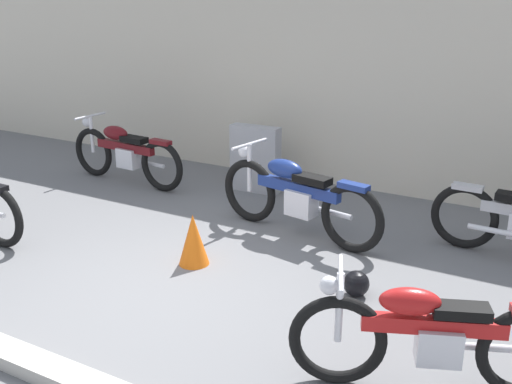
{
  "coord_description": "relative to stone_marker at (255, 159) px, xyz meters",
  "views": [
    {
      "loc": [
        3.3,
        -4.0,
        2.78
      ],
      "look_at": [
        0.15,
        1.66,
        0.55
      ],
      "focal_mm": 42.53,
      "sensor_mm": 36.0,
      "label": 1
    }
  ],
  "objects": [
    {
      "name": "curb_strip",
      "position": [
        0.66,
        -4.51,
        -0.41
      ],
      "size": [
        18.0,
        0.24,
        0.12
      ],
      "primitive_type": "cube",
      "color": "#B7B2A8",
      "rests_on": "ground_plane"
    },
    {
      "name": "motorcycle_red",
      "position": [
        3.24,
        -3.28,
        -0.03
      ],
      "size": [
        1.9,
        0.93,
        0.91
      ],
      "rotation": [
        0.0,
        0.0,
        3.53
      ],
      "color": "black",
      "rests_on": "ground_plane"
    },
    {
      "name": "motorcycle_blue",
      "position": [
        1.19,
        -1.15,
        0.01
      ],
      "size": [
        2.2,
        0.68,
        1.0
      ],
      "rotation": [
        0.0,
        0.0,
        2.96
      ],
      "color": "black",
      "rests_on": "ground_plane"
    },
    {
      "name": "ground_plane",
      "position": [
        0.66,
        -3.1,
        -0.47
      ],
      "size": [
        40.0,
        40.0,
        0.0
      ],
      "primitive_type": "plane",
      "color": "slate"
    },
    {
      "name": "motorcycle_maroon",
      "position": [
        -1.84,
        -0.6,
        -0.01
      ],
      "size": [
        2.1,
        0.59,
        0.94
      ],
      "rotation": [
        0.0,
        0.0,
        3.08
      ],
      "color": "black",
      "rests_on": "ground_plane"
    },
    {
      "name": "building_wall",
      "position": [
        0.66,
        0.96,
        1.02
      ],
      "size": [
        18.0,
        0.3,
        2.98
      ],
      "primitive_type": "cube",
      "color": "beige",
      "rests_on": "ground_plane"
    },
    {
      "name": "helmet",
      "position": [
        2.32,
        -2.21,
        -0.34
      ],
      "size": [
        0.25,
        0.25,
        0.25
      ],
      "primitive_type": "sphere",
      "color": "black",
      "rests_on": "ground_plane"
    },
    {
      "name": "traffic_cone",
      "position": [
        0.59,
        -2.38,
        -0.19
      ],
      "size": [
        0.32,
        0.32,
        0.55
      ],
      "primitive_type": "cone",
      "color": "orange",
      "rests_on": "ground_plane"
    },
    {
      "name": "stone_marker",
      "position": [
        0.0,
        0.0,
        0.0
      ],
      "size": [
        0.71,
        0.23,
        0.94
      ],
      "primitive_type": "cube",
      "rotation": [
        0.0,
        0.0,
        0.04
      ],
      "color": "#9E9EA3",
      "rests_on": "ground_plane"
    }
  ]
}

